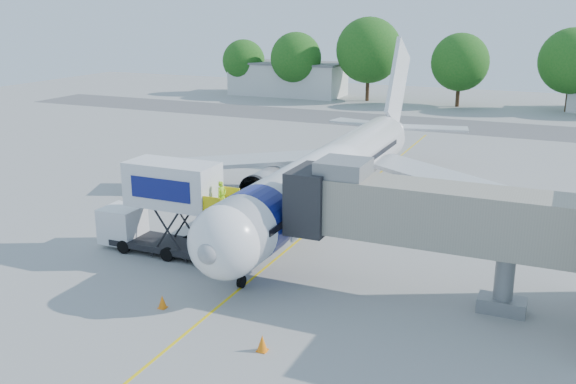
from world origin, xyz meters
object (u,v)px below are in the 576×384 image
at_px(aircraft, 333,172).
at_px(jet_bridge, 411,212).
at_px(ground_tug, 123,331).
at_px(catering_hiloader, 164,208).

xyz_separation_m(aircraft, jet_bridge, (7.99, -11.12, 1.39)).
bearing_deg(ground_tug, jet_bridge, 55.26).
bearing_deg(jet_bridge, catering_hiloader, -179.99).
relative_size(jet_bridge, ground_tug, 3.73).
relative_size(jet_bridge, catering_hiloader, 1.64).
bearing_deg(jet_bridge, ground_tug, -135.08).
relative_size(aircraft, ground_tug, 10.12).
height_order(jet_bridge, catering_hiloader, jet_bridge).
height_order(aircraft, ground_tug, aircraft).
xyz_separation_m(aircraft, catering_hiloader, (-6.27, -11.12, -0.19)).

